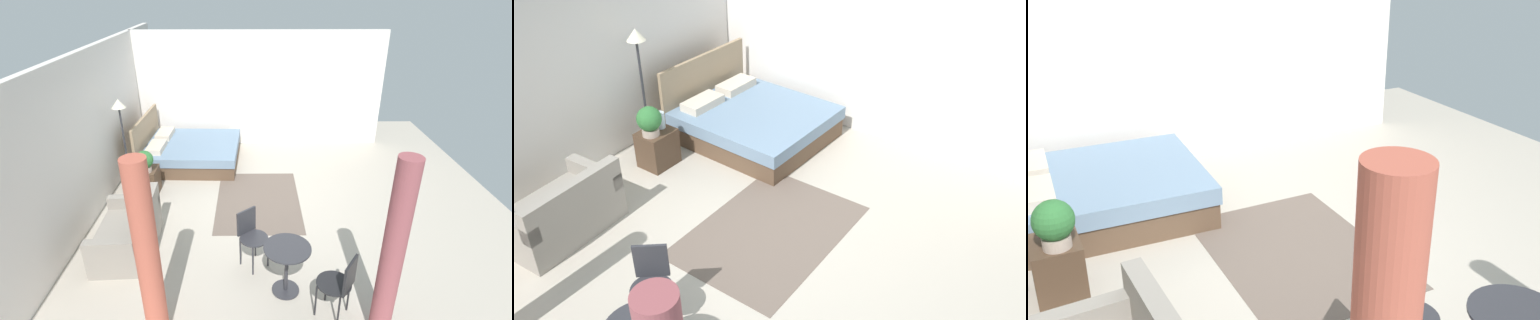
% 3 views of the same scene
% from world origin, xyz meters
% --- Properties ---
extents(ground_plane, '(8.93, 8.83, 0.02)m').
position_xyz_m(ground_plane, '(0.00, 0.00, -0.01)').
color(ground_plane, '#B2A899').
extents(wall_back, '(8.93, 0.12, 2.71)m').
position_xyz_m(wall_back, '(0.00, 2.91, 1.35)').
color(wall_back, silver).
rests_on(wall_back, ground).
extents(wall_right, '(0.12, 5.83, 2.71)m').
position_xyz_m(wall_right, '(2.96, 0.00, 1.35)').
color(wall_right, silver).
rests_on(wall_right, ground).
extents(area_rug, '(2.14, 1.52, 0.01)m').
position_xyz_m(area_rug, '(0.16, 0.06, 0.00)').
color(area_rug, '#66564C').
rests_on(area_rug, ground).
extents(bed, '(1.84, 2.08, 1.08)m').
position_xyz_m(bed, '(1.82, 1.56, 0.26)').
color(bed, brown).
rests_on(bed, ground).
extents(couch, '(1.34, 0.87, 0.80)m').
position_xyz_m(couch, '(-1.22, 2.00, 0.28)').
color(couch, gray).
rests_on(couch, ground).
extents(nightstand, '(0.47, 0.40, 0.51)m').
position_xyz_m(nightstand, '(0.47, 2.15, 0.26)').
color(nightstand, '#473323').
rests_on(nightstand, ground).
extents(potted_plant, '(0.33, 0.33, 0.41)m').
position_xyz_m(potted_plant, '(0.37, 2.13, 0.73)').
color(potted_plant, tan).
rests_on(potted_plant, nightstand).
extents(vase, '(0.13, 0.13, 0.23)m').
position_xyz_m(vase, '(0.59, 2.17, 0.63)').
color(vase, silver).
rests_on(vase, nightstand).
extents(floor_lamp, '(0.30, 0.30, 1.79)m').
position_xyz_m(floor_lamp, '(0.69, 2.56, 1.36)').
color(floor_lamp, '#2D2D33').
rests_on(floor_lamp, ground).
extents(balcony_table, '(0.60, 0.60, 0.70)m').
position_xyz_m(balcony_table, '(-2.09, -0.26, 0.49)').
color(balcony_table, '#2D2D33').
rests_on(balcony_table, ground).
extents(cafe_chair_near_window, '(0.58, 0.58, 0.87)m').
position_xyz_m(cafe_chair_near_window, '(-2.50, -0.86, 0.54)').
color(cafe_chair_near_window, black).
rests_on(cafe_chair_near_window, ground).
extents(cafe_chair_near_couch, '(0.56, 0.56, 0.85)m').
position_xyz_m(cafe_chair_near_couch, '(-1.53, 0.20, 0.52)').
color(cafe_chair_near_couch, '#2D2D33').
rests_on(cafe_chair_near_couch, ground).
extents(curtain_left, '(0.24, 0.24, 2.23)m').
position_xyz_m(curtain_left, '(-2.71, -1.30, 1.12)').
color(curtain_left, '#994C51').
rests_on(curtain_left, ground).
extents(curtain_right, '(0.25, 0.25, 2.23)m').
position_xyz_m(curtain_right, '(-2.71, 1.27, 1.12)').
color(curtain_right, '#C15B47').
rests_on(curtain_right, ground).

